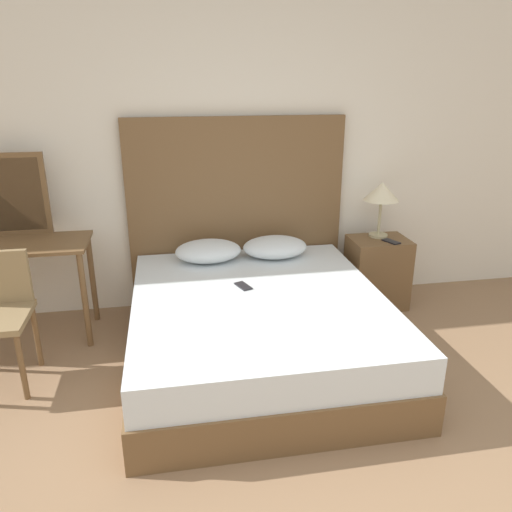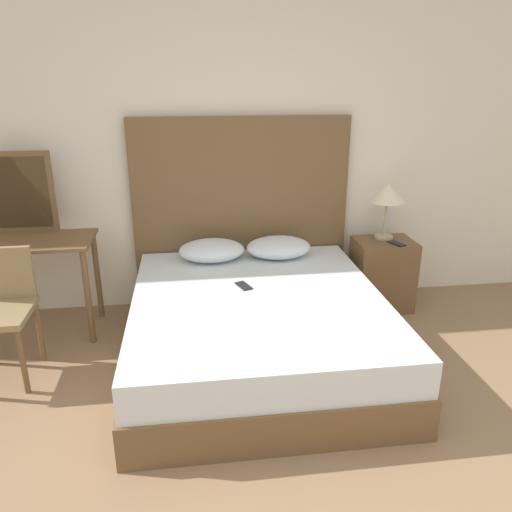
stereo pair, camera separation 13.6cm
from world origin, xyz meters
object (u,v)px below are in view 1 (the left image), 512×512
Objects in this scene: table_lamp at (382,193)px; vanity_desk at (15,260)px; bed at (258,328)px; phone_on_nightstand at (391,242)px; phone_on_bed at (243,286)px; nightstand at (377,272)px.

vanity_desk is at bearing -176.91° from table_lamp.
table_lamp reaches higher than vanity_desk.
phone_on_nightstand reaches higher than bed.
bed is 1.86× the size of vanity_desk.
table_lamp is (1.25, 0.61, 0.48)m from phone_on_bed.
phone_on_nightstand is 2.90m from vanity_desk.
bed is 0.31m from phone_on_bed.
bed is 11.75× the size of phone_on_nightstand.
nightstand is at bearing -101.48° from table_lamp.
bed is at bearing -20.42° from vanity_desk.
table_lamp reaches higher than phone_on_bed.
vanity_desk is at bearing 159.58° from bed.
phone_on_nightstand is at bearing 18.76° from phone_on_bed.
vanity_desk reaches higher than phone_on_bed.
vanity_desk is at bearing 179.74° from phone_on_nightstand.
vanity_desk is at bearing 164.13° from phone_on_bed.
nightstand is at bearing 1.61° from vanity_desk.
nightstand is at bearing 122.24° from phone_on_nightstand.
nightstand is 0.57× the size of vanity_desk.
nightstand is at bearing 23.30° from phone_on_bed.
table_lamp is at bearing 3.09° from vanity_desk.
phone_on_bed is 0.36× the size of table_lamp.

